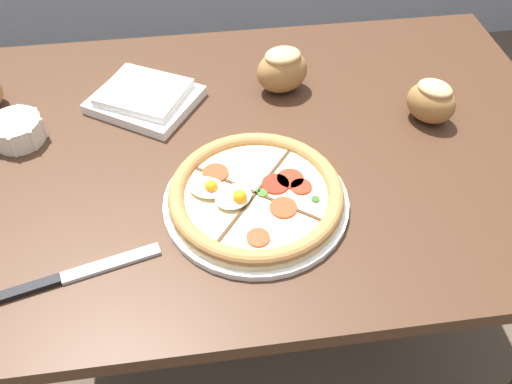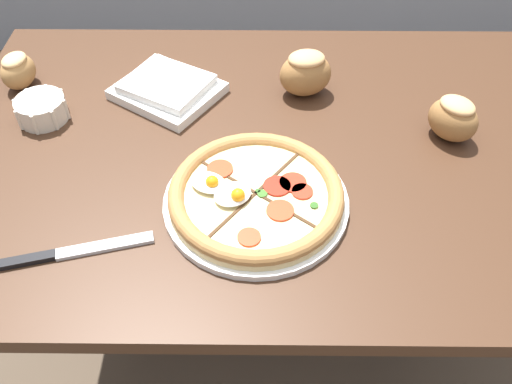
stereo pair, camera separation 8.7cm
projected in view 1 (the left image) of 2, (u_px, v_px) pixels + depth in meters
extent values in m
plane|color=brown|center=(255.00, 345.00, 1.57)|extent=(12.00, 12.00, 0.00)
cube|color=#422819|center=(255.00, 150.00, 1.01)|extent=(1.18, 0.80, 0.03)
cube|color=#422819|center=(41.00, 188.00, 1.48)|extent=(0.06, 0.06, 0.75)
cube|color=#422819|center=(423.00, 151.00, 1.58)|extent=(0.06, 0.06, 0.75)
cylinder|color=white|center=(256.00, 202.00, 0.89)|extent=(0.31, 0.31, 0.01)
cylinder|color=#E5C684|center=(256.00, 197.00, 0.88)|extent=(0.29, 0.29, 0.01)
cylinder|color=beige|center=(256.00, 194.00, 0.88)|extent=(0.24, 0.24, 0.00)
torus|color=#B27A42|center=(256.00, 193.00, 0.88)|extent=(0.29, 0.29, 0.03)
cube|color=#472D19|center=(237.00, 218.00, 0.84)|extent=(0.08, 0.10, 0.00)
cube|color=#472D19|center=(289.00, 207.00, 0.86)|extent=(0.10, 0.08, 0.00)
cube|color=#472D19|center=(274.00, 170.00, 0.91)|extent=(0.08, 0.10, 0.00)
cube|color=#472D19|center=(224.00, 180.00, 0.90)|extent=(0.10, 0.08, 0.00)
cylinder|color=red|center=(301.00, 187.00, 0.88)|extent=(0.03, 0.03, 0.00)
cylinder|color=red|center=(275.00, 184.00, 0.89)|extent=(0.05, 0.05, 0.00)
cylinder|color=red|center=(258.00, 238.00, 0.81)|extent=(0.04, 0.04, 0.00)
cylinder|color=red|center=(290.00, 179.00, 0.90)|extent=(0.05, 0.05, 0.00)
cylinder|color=red|center=(215.00, 173.00, 0.91)|extent=(0.04, 0.04, 0.00)
cylinder|color=red|center=(283.00, 208.00, 0.85)|extent=(0.04, 0.04, 0.00)
ellipsoid|color=white|center=(207.00, 188.00, 0.87)|extent=(0.08, 0.07, 0.01)
sphere|color=orange|center=(211.00, 187.00, 0.87)|extent=(0.02, 0.02, 0.02)
ellipsoid|color=white|center=(233.00, 196.00, 0.86)|extent=(0.08, 0.08, 0.01)
sphere|color=orange|center=(240.00, 197.00, 0.85)|extent=(0.02, 0.02, 0.02)
cylinder|color=#2D5B1E|center=(315.00, 199.00, 0.86)|extent=(0.01, 0.01, 0.00)
cylinder|color=#2D5B1E|center=(258.00, 191.00, 0.88)|extent=(0.01, 0.01, 0.00)
cylinder|color=#386B23|center=(263.00, 193.00, 0.87)|extent=(0.02, 0.02, 0.00)
cylinder|color=#2D5B1E|center=(261.00, 241.00, 0.81)|extent=(0.02, 0.02, 0.00)
cylinder|color=silver|center=(17.00, 130.00, 0.99)|extent=(0.09, 0.09, 0.04)
cylinder|color=beige|center=(16.00, 128.00, 0.99)|extent=(0.07, 0.07, 0.02)
cylinder|color=silver|center=(43.00, 128.00, 0.99)|extent=(0.01, 0.01, 0.04)
cylinder|color=silver|center=(38.00, 117.00, 1.02)|extent=(0.01, 0.01, 0.04)
cylinder|color=silver|center=(21.00, 114.00, 1.02)|extent=(0.01, 0.01, 0.04)
cylinder|color=silver|center=(2.00, 121.00, 1.01)|extent=(0.01, 0.01, 0.04)
cylinder|color=silver|center=(13.00, 147.00, 0.96)|extent=(0.01, 0.01, 0.04)
cylinder|color=silver|center=(33.00, 141.00, 0.97)|extent=(0.01, 0.01, 0.04)
cube|color=white|center=(145.00, 100.00, 1.07)|extent=(0.25, 0.24, 0.02)
cube|color=white|center=(144.00, 92.00, 1.06)|extent=(0.20, 0.19, 0.02)
ellipsoid|color=#A3703D|center=(282.00, 71.00, 1.08)|extent=(0.12, 0.10, 0.09)
ellipsoid|color=tan|center=(283.00, 56.00, 1.05)|extent=(0.08, 0.07, 0.03)
ellipsoid|color=#A3703D|center=(431.00, 103.00, 1.02)|extent=(0.12, 0.12, 0.08)
ellipsoid|color=tan|center=(435.00, 88.00, 0.99)|extent=(0.08, 0.08, 0.02)
cube|color=silver|center=(111.00, 263.00, 0.81)|extent=(0.15, 0.06, 0.01)
cube|color=black|center=(23.00, 290.00, 0.78)|extent=(0.11, 0.04, 0.01)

